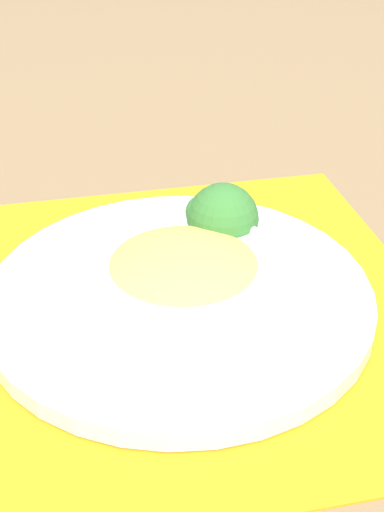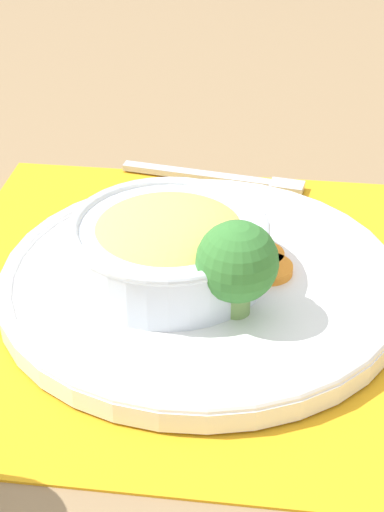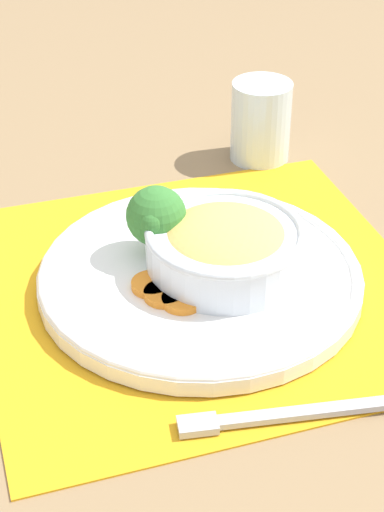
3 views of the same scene
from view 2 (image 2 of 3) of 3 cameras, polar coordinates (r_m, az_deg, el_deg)
ground_plane at (r=0.68m, az=0.59°, el=-2.71°), size 4.00×4.00×0.00m
placemat at (r=0.68m, az=0.59°, el=-2.57°), size 0.44×0.45×0.00m
plate at (r=0.67m, az=0.59°, el=-1.65°), size 0.32×0.32×0.02m
bowl at (r=0.66m, az=-1.63°, el=0.68°), size 0.16×0.16×0.05m
broccoli_floret at (r=0.61m, az=3.06°, el=-0.42°), size 0.06×0.06×0.07m
carrot_slice_near at (r=0.68m, az=5.09°, el=-0.86°), size 0.04×0.04×0.01m
carrot_slice_middle at (r=0.69m, az=4.55°, el=-0.01°), size 0.04×0.04×0.01m
carrot_slice_far at (r=0.70m, az=3.55°, el=0.68°), size 0.04×0.04×0.01m
fork at (r=0.84m, az=2.58°, el=5.14°), size 0.03×0.18×0.01m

